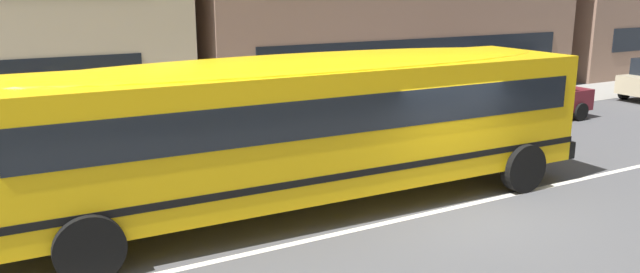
# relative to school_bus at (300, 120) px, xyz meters

# --- Properties ---
(ground_plane) EXTENTS (400.00, 400.00, 0.00)m
(ground_plane) POSITION_rel_school_bus_xyz_m (2.67, -1.51, -1.83)
(ground_plane) COLOR #4C4C4F
(sidewalk_far) EXTENTS (120.00, 3.00, 0.01)m
(sidewalk_far) POSITION_rel_school_bus_xyz_m (2.67, 6.42, -1.82)
(sidewalk_far) COLOR gray
(sidewalk_far) RESTS_ON ground_plane
(lane_centreline) EXTENTS (110.00, 0.16, 0.01)m
(lane_centreline) POSITION_rel_school_bus_xyz_m (2.67, -1.51, -1.83)
(lane_centreline) COLOR silver
(lane_centreline) RESTS_ON ground_plane
(school_bus) EXTENTS (13.82, 3.46, 3.08)m
(school_bus) POSITION_rel_school_bus_xyz_m (0.00, 0.00, 0.00)
(school_bus) COLOR yellow
(school_bus) RESTS_ON ground_plane
(parked_car_maroon_by_hydrant) EXTENTS (3.91, 1.90, 1.64)m
(parked_car_maroon_by_hydrant) POSITION_rel_school_bus_xyz_m (10.67, 3.67, -0.98)
(parked_car_maroon_by_hydrant) COLOR maroon
(parked_car_maroon_by_hydrant) RESTS_ON ground_plane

